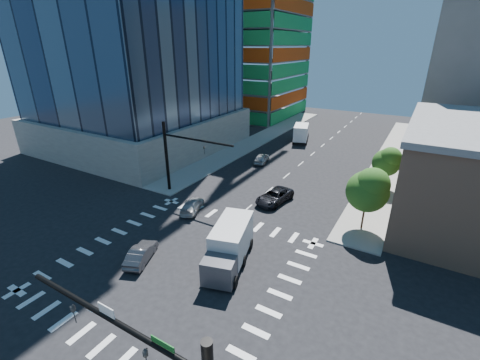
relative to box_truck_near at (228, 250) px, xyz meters
The scene contains 14 objects.
ground 4.50m from the box_truck_near, 150.81° to the right, with size 160.00×160.00×0.00m, color black.
road_markings 4.49m from the box_truck_near, 150.81° to the right, with size 20.00×20.00×0.01m, color silver.
sidewalk_ne 38.99m from the box_truck_near, 76.91° to the left, with size 5.00×60.00×0.15m, color gray.
sidewalk_nw 41.28m from the box_truck_near, 113.09° to the left, with size 5.00×60.00×0.15m, color gray.
construction_building 71.29m from the box_truck_near, 117.44° to the left, with size 25.16×34.50×70.60m.
signal_mast_nw 17.08m from the box_truck_near, 145.37° to the left, with size 10.20×0.40×9.00m.
tree_south 15.17m from the box_truck_near, 52.93° to the left, with size 4.16×4.16×6.82m.
tree_north 25.69m from the box_truck_near, 68.80° to the left, with size 3.54×3.52×5.78m.
car_nb_far 13.25m from the box_truck_near, 97.06° to the left, with size 2.59×5.63×1.56m, color black.
car_sb_near 11.11m from the box_truck_near, 144.58° to the left, with size 1.89×4.66×1.35m, color #BABABA.
car_sb_mid 26.95m from the box_truck_near, 110.52° to the left, with size 1.79×4.44×1.51m, color #A9ACB0.
car_sb_cross 7.86m from the box_truck_near, 154.86° to the right, with size 1.51×4.32×1.42m, color #444448.
box_truck_near is the anchor object (origin of this frame).
box_truck_far 41.76m from the box_truck_near, 101.74° to the left, with size 4.42×7.00×3.41m.
Camera 1 is at (16.08, -17.28, 17.74)m, focal length 24.00 mm.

